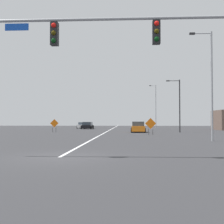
{
  "coord_description": "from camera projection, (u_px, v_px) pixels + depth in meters",
  "views": [
    {
      "loc": [
        3.03,
        -12.63,
        1.64
      ],
      "look_at": [
        0.68,
        31.98,
        3.02
      ],
      "focal_mm": 45.5,
      "sensor_mm": 36.0,
      "label": 1
    }
  ],
  "objects": [
    {
      "name": "street_lamp_mid_right",
      "position": [
        210.0,
        81.0,
        22.92
      ],
      "size": [
        1.84,
        0.24,
        8.89
      ],
      "color": "gray",
      "rests_on": "ground"
    },
    {
      "name": "construction_sign_median_near",
      "position": [
        151.0,
        124.0,
        33.0
      ],
      "size": [
        1.29,
        0.07,
        1.96
      ],
      "color": "orange",
      "rests_on": "ground"
    },
    {
      "name": "traffic_signal_assembly",
      "position": [
        153.0,
        44.0,
        12.64
      ],
      "size": [
        13.92,
        0.44,
        6.69
      ],
      "color": "gray",
      "rests_on": "ground"
    },
    {
      "name": "road_centre_stripe",
      "position": [
        112.0,
        129.0,
        56.96
      ],
      "size": [
        0.16,
        88.66,
        0.01
      ],
      "color": "white",
      "rests_on": "ground"
    },
    {
      "name": "car_black_far",
      "position": [
        87.0,
        126.0,
        56.85
      ],
      "size": [
        2.25,
        3.99,
        1.4
      ],
      "color": "black",
      "rests_on": "ground"
    },
    {
      "name": "street_lamp_near_right",
      "position": [
        179.0,
        103.0,
        40.22
      ],
      "size": [
        1.95,
        0.24,
        7.48
      ],
      "color": "black",
      "rests_on": "ground"
    },
    {
      "name": "car_orange_passing",
      "position": [
        138.0,
        127.0,
        40.34
      ],
      "size": [
        2.12,
        4.27,
        1.52
      ],
      "color": "orange",
      "rests_on": "ground"
    },
    {
      "name": "ground",
      "position": [
        59.0,
        157.0,
        12.72
      ],
      "size": [
        159.59,
        159.59,
        0.0
      ],
      "primitive_type": "plane",
      "color": "#2D2D30"
    },
    {
      "name": "construction_sign_left_shoulder",
      "position": [
        54.0,
        124.0,
        40.16
      ],
      "size": [
        1.16,
        0.23,
        1.87
      ],
      "color": "orange",
      "rests_on": "ground"
    },
    {
      "name": "street_lamp_near_left",
      "position": [
        155.0,
        105.0,
        65.09
      ],
      "size": [
        1.55,
        0.24,
        9.86
      ],
      "color": "gray",
      "rests_on": "ground"
    },
    {
      "name": "car_white_mid",
      "position": [
        83.0,
        125.0,
        61.87
      ],
      "size": [
        2.13,
        4.11,
        1.31
      ],
      "color": "white",
      "rests_on": "ground"
    }
  ]
}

